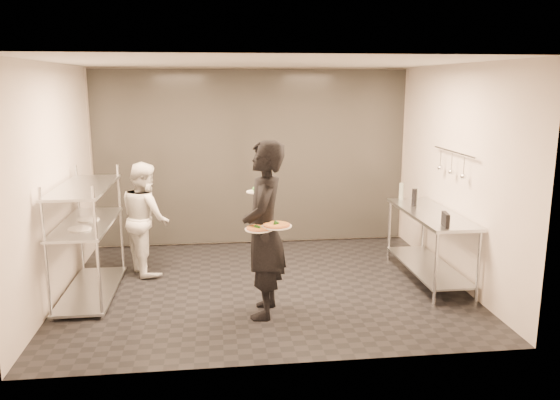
{
  "coord_description": "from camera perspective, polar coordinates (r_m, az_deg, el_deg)",
  "views": [
    {
      "loc": [
        -0.59,
        -6.61,
        2.56
      ],
      "look_at": [
        0.22,
        0.14,
        1.1
      ],
      "focal_mm": 35.0,
      "sensor_mm": 36.0,
      "label": 1
    }
  ],
  "objects": [
    {
      "name": "bottle_green",
      "position": [
        8.01,
        12.57,
        0.9
      ],
      "size": [
        0.07,
        0.07,
        0.24
      ],
      "primitive_type": "cylinder",
      "color": "gray",
      "rests_on": "prep_counter"
    },
    {
      "name": "pizza_plate_near",
      "position": [
        5.76,
        -2.23,
        -2.98
      ],
      "size": [
        0.3,
        0.3,
        0.05
      ],
      "color": "white",
      "rests_on": "waiter"
    },
    {
      "name": "pizza_plate_far",
      "position": [
        5.78,
        -0.36,
        -2.65
      ],
      "size": [
        0.33,
        0.33,
        0.05
      ],
      "color": "white",
      "rests_on": "waiter"
    },
    {
      "name": "pass_rack",
      "position": [
        7.02,
        -19.48,
        -3.37
      ],
      "size": [
        0.6,
        1.6,
        1.5
      ],
      "color": "silver",
      "rests_on": "ground"
    },
    {
      "name": "salad_plate",
      "position": [
        6.22,
        -2.4,
        1.05
      ],
      "size": [
        0.25,
        0.25,
        0.07
      ],
      "color": "white",
      "rests_on": "waiter"
    },
    {
      "name": "room_shell",
      "position": [
        7.89,
        -2.49,
        3.67
      ],
      "size": [
        5.0,
        4.0,
        2.8
      ],
      "color": "black",
      "rests_on": "ground"
    },
    {
      "name": "prep_counter",
      "position": [
        7.42,
        15.37,
        -3.43
      ],
      "size": [
        0.6,
        1.8,
        0.92
      ],
      "color": "silver",
      "rests_on": "ground"
    },
    {
      "name": "bottle_clear",
      "position": [
        7.96,
        14.01,
        0.56
      ],
      "size": [
        0.06,
        0.06,
        0.19
      ],
      "primitive_type": "cylinder",
      "color": "gray",
      "rests_on": "prep_counter"
    },
    {
      "name": "pos_monitor",
      "position": [
        6.64,
        16.91,
        -1.97
      ],
      "size": [
        0.08,
        0.23,
        0.16
      ],
      "primitive_type": "cube",
      "rotation": [
        0.0,
        0.0,
        -0.17
      ],
      "color": "black",
      "rests_on": "prep_counter"
    },
    {
      "name": "waiter",
      "position": [
        5.99,
        -1.68,
        -3.15
      ],
      "size": [
        0.6,
        0.79,
        1.96
      ],
      "primitive_type": "imported",
      "rotation": [
        0.0,
        0.0,
        -1.77
      ],
      "color": "black",
      "rests_on": "ground"
    },
    {
      "name": "chef",
      "position": [
        7.63,
        -13.89,
        -1.83
      ],
      "size": [
        0.84,
        0.92,
        1.53
      ],
      "primitive_type": "imported",
      "rotation": [
        0.0,
        0.0,
        2.01
      ],
      "color": "white",
      "rests_on": "ground"
    },
    {
      "name": "utensil_rail",
      "position": [
        7.33,
        17.57,
        3.62
      ],
      "size": [
        0.07,
        1.2,
        0.31
      ],
      "color": "silver",
      "rests_on": "room_shell"
    },
    {
      "name": "bottle_dark",
      "position": [
        7.63,
        13.86,
        0.27
      ],
      "size": [
        0.07,
        0.07,
        0.24
      ],
      "primitive_type": "cylinder",
      "color": "black",
      "rests_on": "prep_counter"
    }
  ]
}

